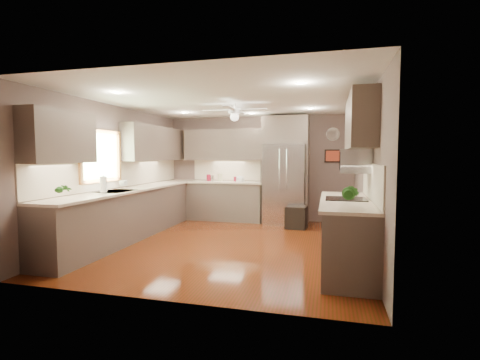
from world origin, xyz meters
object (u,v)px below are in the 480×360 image
at_px(canister_a, 209,178).
at_px(paper_towel, 103,184).
at_px(canister_d, 235,179).
at_px(soap_bottle, 124,183).
at_px(canister_b, 212,178).
at_px(canister_c, 220,177).
at_px(bowl, 240,180).
at_px(stool, 296,217).
at_px(potted_plant_right, 351,193).
at_px(microwave, 355,161).
at_px(refrigerator, 285,172).
at_px(potted_plant_left, 62,189).

height_order(canister_a, paper_towel, paper_towel).
distance_m(canister_d, soap_bottle, 2.74).
bearing_deg(paper_towel, canister_b, 74.03).
distance_m(canister_c, bowl, 0.51).
bearing_deg(canister_a, canister_d, -0.72).
bearing_deg(soap_bottle, stool, 28.87).
height_order(potted_plant_right, microwave, microwave).
height_order(soap_bottle, microwave, microwave).
bearing_deg(soap_bottle, canister_c, 62.56).
bearing_deg(canister_d, canister_c, 179.35).
distance_m(bowl, refrigerator, 1.10).
height_order(bowl, microwave, microwave).
relative_size(canister_a, canister_c, 0.86).
relative_size(soap_bottle, refrigerator, 0.09).
distance_m(canister_a, canister_b, 0.10).
xyz_separation_m(canister_c, stool, (1.89, -0.57, -0.79)).
bearing_deg(potted_plant_left, canister_a, 79.28).
relative_size(potted_plant_left, potted_plant_right, 0.85).
bearing_deg(stool, potted_plant_right, -74.26).
xyz_separation_m(canister_a, refrigerator, (1.88, -0.06, 0.17)).
bearing_deg(potted_plant_left, canister_c, 75.21).
distance_m(canister_c, paper_towel, 3.21).
height_order(canister_b, potted_plant_left, potted_plant_left).
bearing_deg(canister_d, potted_plant_left, -109.83).
bearing_deg(soap_bottle, potted_plant_left, -85.92).
xyz_separation_m(canister_d, refrigerator, (1.20, -0.05, 0.19)).
distance_m(canister_a, canister_c, 0.30).
height_order(canister_a, soap_bottle, soap_bottle).
relative_size(canister_d, stool, 0.23).
bearing_deg(soap_bottle, canister_a, 68.83).
xyz_separation_m(stool, paper_towel, (-2.96, -2.46, 0.84)).
bearing_deg(potted_plant_left, soap_bottle, 94.08).
distance_m(canister_c, potted_plant_left, 4.12).
distance_m(refrigerator, microwave, 3.03).
relative_size(canister_b, microwave, 0.24).
relative_size(canister_b, bowl, 0.61).
bearing_deg(bowl, canister_a, 177.14).
xyz_separation_m(potted_plant_left, microwave, (3.96, 1.22, 0.39)).
height_order(canister_c, microwave, microwave).
bearing_deg(canister_c, paper_towel, -109.41).
height_order(canister_d, soap_bottle, soap_bottle).
bearing_deg(canister_b, microwave, -41.65).
distance_m(soap_bottle, potted_plant_left, 1.72).
bearing_deg(potted_plant_right, potted_plant_left, -177.37).
xyz_separation_m(potted_plant_right, refrigerator, (-1.22, 3.75, 0.07)).
relative_size(canister_c, soap_bottle, 0.90).
bearing_deg(refrigerator, potted_plant_left, -123.87).
xyz_separation_m(potted_plant_left, stool, (2.94, 3.41, -0.85)).
height_order(canister_d, microwave, microwave).
xyz_separation_m(canister_d, paper_towel, (-1.45, -3.03, 0.08)).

